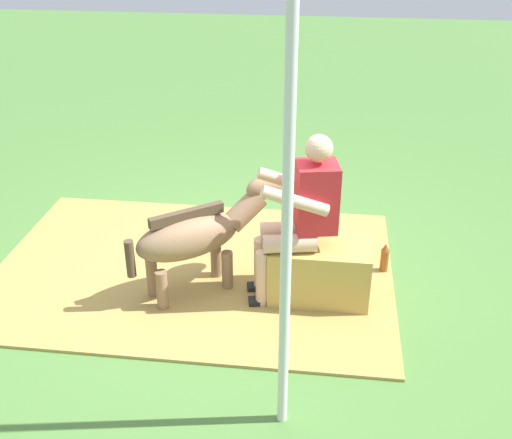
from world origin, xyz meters
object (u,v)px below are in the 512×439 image
(person_seated, at_px, (300,213))
(soda_bottle, at_px, (384,259))
(hay_bale, at_px, (319,271))
(tent_pole_left, at_px, (286,240))
(pony_standing, at_px, (199,234))

(person_seated, bearing_deg, soda_bottle, -147.76)
(hay_bale, relative_size, tent_pole_left, 0.30)
(hay_bale, distance_m, tent_pole_left, 1.69)
(soda_bottle, bearing_deg, hay_bale, 37.99)
(tent_pole_left, bearing_deg, pony_standing, -59.55)
(person_seated, height_order, pony_standing, person_seated)
(pony_standing, bearing_deg, person_seated, 179.99)
(soda_bottle, height_order, tent_pole_left, tent_pole_left)
(person_seated, distance_m, tent_pole_left, 1.41)
(pony_standing, relative_size, soda_bottle, 4.07)
(person_seated, distance_m, soda_bottle, 1.03)
(person_seated, height_order, tent_pole_left, tent_pole_left)
(soda_bottle, bearing_deg, pony_standing, 16.58)
(tent_pole_left, bearing_deg, person_seated, -90.36)
(pony_standing, xyz_separation_m, tent_pole_left, (-0.77, 1.31, 0.75))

